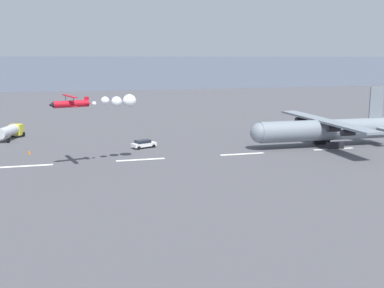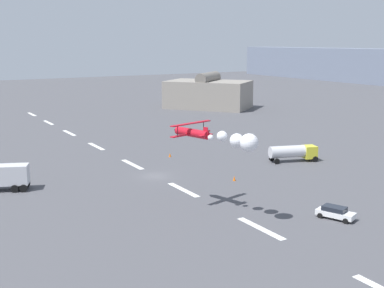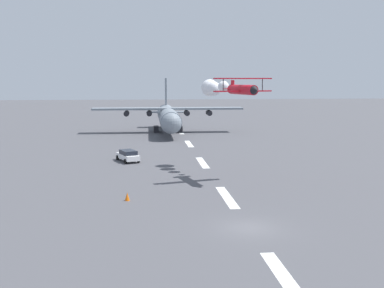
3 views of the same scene
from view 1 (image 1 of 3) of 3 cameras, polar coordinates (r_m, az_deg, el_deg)
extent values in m
cube|color=white|center=(75.18, -20.03, -2.60)|extent=(8.00, 0.90, 0.01)
cube|color=white|center=(75.50, -6.45, -1.95)|extent=(8.00, 0.90, 0.01)
cube|color=white|center=(79.90, 6.31, -1.24)|extent=(8.00, 0.90, 0.01)
cube|color=white|center=(87.77, 17.25, -0.59)|extent=(8.00, 0.90, 0.01)
cube|color=slate|center=(247.30, -18.63, 8.33)|extent=(396.00, 16.00, 17.16)
cylinder|color=gray|center=(89.11, 16.17, 1.69)|extent=(25.74, 4.14, 3.89)
sphere|color=gray|center=(83.43, 8.51, 1.41)|extent=(3.70, 3.70, 3.70)
cube|color=gray|center=(88.87, 16.23, 2.80)|extent=(3.49, 30.61, 0.40)
cylinder|color=black|center=(96.09, 13.49, 2.96)|extent=(2.41, 1.12, 1.10)
cylinder|color=black|center=(92.08, 14.80, 2.57)|extent=(2.41, 1.12, 1.10)
cylinder|color=black|center=(85.54, 17.25, 1.85)|extent=(2.41, 1.12, 1.10)
cylinder|color=black|center=(81.71, 18.90, 1.35)|extent=(2.41, 1.12, 1.10)
cube|color=gray|center=(94.41, 22.03, 4.84)|extent=(2.80, 0.33, 6.00)
cube|color=gray|center=(94.94, 21.83, 2.06)|extent=(2.09, 9.02, 0.24)
cube|color=black|center=(87.98, 17.45, -0.18)|extent=(3.21, 1.03, 1.20)
cube|color=black|center=(92.11, 15.87, 0.38)|extent=(3.21, 1.03, 1.20)
cylinder|color=red|center=(70.43, -14.86, 4.86)|extent=(5.31, 2.32, 1.03)
cube|color=red|center=(70.40, -15.01, 4.73)|extent=(2.26, 6.52, 0.12)
cube|color=red|center=(70.28, -15.06, 5.80)|extent=(2.26, 6.52, 0.12)
cylinder|color=black|center=(68.12, -14.55, 5.12)|extent=(0.08, 0.08, 1.32)
cylinder|color=black|center=(72.56, -15.49, 5.40)|extent=(0.08, 0.08, 1.32)
cube|color=red|center=(71.01, -13.03, 5.35)|extent=(0.70, 0.27, 1.10)
cube|color=red|center=(71.04, -13.02, 5.03)|extent=(1.08, 2.09, 0.08)
cone|color=black|center=(69.76, -17.21, 4.69)|extent=(0.90, 1.03, 0.88)
sphere|color=white|center=(71.12, -12.13, 4.94)|extent=(0.70, 0.70, 0.70)
sphere|color=white|center=(71.69, -10.80, 5.34)|extent=(1.28, 1.28, 1.28)
sphere|color=white|center=(72.68, -9.41, 5.22)|extent=(1.67, 1.67, 1.67)
sphere|color=white|center=(73.11, -7.82, 5.36)|extent=(2.11, 2.11, 2.11)
cube|color=yellow|center=(103.11, -21.09, 1.70)|extent=(2.95, 2.82, 2.20)
cylinder|color=silver|center=(99.23, -22.09, 1.45)|extent=(3.90, 6.67, 2.10)
cylinder|color=black|center=(104.30, -21.52, 1.15)|extent=(0.60, 1.05, 1.00)
cylinder|color=black|center=(103.34, -20.31, 1.15)|extent=(0.60, 1.05, 1.00)
cylinder|color=black|center=(96.82, -21.97, 0.43)|extent=(0.60, 1.05, 1.00)
cube|color=white|center=(85.10, -6.03, -0.06)|extent=(4.86, 3.34, 0.65)
cube|color=#1E232D|center=(84.89, -6.16, 0.32)|extent=(3.13, 2.54, 0.55)
cylinder|color=black|center=(86.71, -5.43, -0.07)|extent=(0.68, 0.44, 0.64)
cylinder|color=black|center=(85.17, -7.25, -0.30)|extent=(0.68, 0.44, 0.64)
cylinder|color=black|center=(85.20, -4.80, -0.25)|extent=(0.68, 0.44, 0.64)
cylinder|color=black|center=(83.62, -6.65, -0.50)|extent=(0.68, 0.44, 0.64)
cone|color=orange|center=(84.02, -19.67, -0.96)|extent=(0.44, 0.44, 0.75)
camera|label=2|loc=(65.86, 40.85, 12.14)|focal=47.57mm
camera|label=3|loc=(94.02, -45.56, 4.04)|focal=42.83mm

